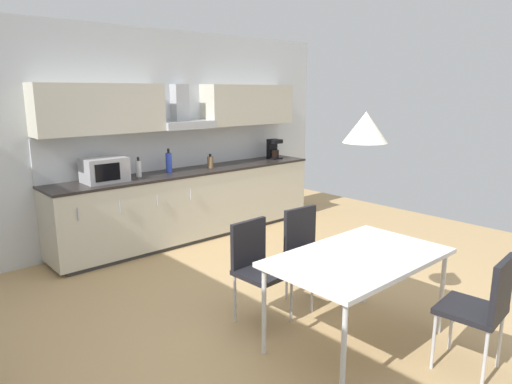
{
  "coord_description": "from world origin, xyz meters",
  "views": [
    {
      "loc": [
        -2.52,
        -2.5,
        1.95
      ],
      "look_at": [
        0.31,
        0.67,
        1.0
      ],
      "focal_mm": 32.0,
      "sensor_mm": 36.0,
      "label": 1
    }
  ],
  "objects_px": {
    "chair_far_right": "(307,245)",
    "chair_far_left": "(257,261)",
    "bottle_brown": "(210,162)",
    "bottle_white": "(139,168)",
    "dining_table": "(359,261)",
    "pendant_lamp": "(366,127)",
    "microwave": "(105,170)",
    "coffee_maker": "(274,149)",
    "bottle_blue": "(169,162)",
    "chair_near_right": "(484,303)"
  },
  "relations": [
    {
      "from": "bottle_white",
      "to": "bottle_blue",
      "type": "xyz_separation_m",
      "value": [
        0.43,
        0.02,
        0.03
      ]
    },
    {
      "from": "coffee_maker",
      "to": "chair_far_left",
      "type": "height_order",
      "value": "coffee_maker"
    },
    {
      "from": "bottle_white",
      "to": "bottle_blue",
      "type": "distance_m",
      "value": 0.44
    },
    {
      "from": "bottle_blue",
      "to": "chair_far_left",
      "type": "distance_m",
      "value": 2.47
    },
    {
      "from": "bottle_blue",
      "to": "chair_far_right",
      "type": "height_order",
      "value": "bottle_blue"
    },
    {
      "from": "microwave",
      "to": "bottle_white",
      "type": "distance_m",
      "value": 0.45
    },
    {
      "from": "microwave",
      "to": "chair_far_left",
      "type": "relative_size",
      "value": 0.55
    },
    {
      "from": "bottle_brown",
      "to": "chair_near_right",
      "type": "relative_size",
      "value": 0.22
    },
    {
      "from": "coffee_maker",
      "to": "chair_far_right",
      "type": "relative_size",
      "value": 0.34
    },
    {
      "from": "bottle_brown",
      "to": "chair_far_right",
      "type": "distance_m",
      "value": 2.38
    },
    {
      "from": "bottle_brown",
      "to": "pendant_lamp",
      "type": "height_order",
      "value": "pendant_lamp"
    },
    {
      "from": "chair_far_left",
      "to": "pendant_lamp",
      "type": "bearing_deg",
      "value": -68.51
    },
    {
      "from": "chair_far_left",
      "to": "dining_table",
      "type": "bearing_deg",
      "value": -68.51
    },
    {
      "from": "bottle_brown",
      "to": "pendant_lamp",
      "type": "xyz_separation_m",
      "value": [
        -0.87,
        -3.08,
        0.7
      ]
    },
    {
      "from": "bottle_blue",
      "to": "chair_far_left",
      "type": "relative_size",
      "value": 0.35
    },
    {
      "from": "dining_table",
      "to": "chair_far_right",
      "type": "relative_size",
      "value": 1.61
    },
    {
      "from": "chair_near_right",
      "to": "dining_table",
      "type": "bearing_deg",
      "value": 111.75
    },
    {
      "from": "coffee_maker",
      "to": "chair_far_left",
      "type": "bearing_deg",
      "value": -136.32
    },
    {
      "from": "microwave",
      "to": "chair_near_right",
      "type": "xyz_separation_m",
      "value": [
        0.93,
        -3.91,
        -0.52
      ]
    },
    {
      "from": "dining_table",
      "to": "bottle_brown",
      "type": "bearing_deg",
      "value": 74.21
    },
    {
      "from": "coffee_maker",
      "to": "bottle_blue",
      "type": "height_order",
      "value": "bottle_blue"
    },
    {
      "from": "coffee_maker",
      "to": "bottle_brown",
      "type": "bearing_deg",
      "value": -177.88
    },
    {
      "from": "bottle_white",
      "to": "chair_far_right",
      "type": "distance_m",
      "value": 2.43
    },
    {
      "from": "bottle_brown",
      "to": "dining_table",
      "type": "distance_m",
      "value": 3.22
    },
    {
      "from": "coffee_maker",
      "to": "chair_far_right",
      "type": "height_order",
      "value": "coffee_maker"
    },
    {
      "from": "dining_table",
      "to": "chair_far_left",
      "type": "height_order",
      "value": "chair_far_left"
    },
    {
      "from": "chair_near_right",
      "to": "chair_far_left",
      "type": "bearing_deg",
      "value": 111.62
    },
    {
      "from": "microwave",
      "to": "coffee_maker",
      "type": "xyz_separation_m",
      "value": [
        2.72,
        0.03,
        0.01
      ]
    },
    {
      "from": "bottle_brown",
      "to": "chair_far_left",
      "type": "height_order",
      "value": "bottle_brown"
    },
    {
      "from": "chair_far_left",
      "to": "coffee_maker",
      "type": "bearing_deg",
      "value": 43.68
    },
    {
      "from": "bottle_brown",
      "to": "dining_table",
      "type": "height_order",
      "value": "bottle_brown"
    },
    {
      "from": "bottle_white",
      "to": "dining_table",
      "type": "height_order",
      "value": "bottle_white"
    },
    {
      "from": "microwave",
      "to": "bottle_brown",
      "type": "relative_size",
      "value": 2.54
    },
    {
      "from": "bottle_blue",
      "to": "chair_far_left",
      "type": "height_order",
      "value": "bottle_blue"
    },
    {
      "from": "microwave",
      "to": "dining_table",
      "type": "bearing_deg",
      "value": -78.83
    },
    {
      "from": "bottle_brown",
      "to": "chair_far_right",
      "type": "height_order",
      "value": "bottle_brown"
    },
    {
      "from": "microwave",
      "to": "chair_far_left",
      "type": "distance_m",
      "value": 2.37
    },
    {
      "from": "bottle_white",
      "to": "dining_table",
      "type": "relative_size",
      "value": 0.17
    },
    {
      "from": "bottle_blue",
      "to": "bottle_brown",
      "type": "height_order",
      "value": "bottle_blue"
    },
    {
      "from": "bottle_brown",
      "to": "chair_far_left",
      "type": "distance_m",
      "value": 2.61
    },
    {
      "from": "chair_far_right",
      "to": "pendant_lamp",
      "type": "xyz_separation_m",
      "value": [
        -0.32,
        -0.81,
        1.16
      ]
    },
    {
      "from": "bottle_brown",
      "to": "pendant_lamp",
      "type": "distance_m",
      "value": 3.28
    },
    {
      "from": "bottle_white",
      "to": "chair_far_left",
      "type": "height_order",
      "value": "bottle_white"
    },
    {
      "from": "pendant_lamp",
      "to": "microwave",
      "type": "bearing_deg",
      "value": 101.17
    },
    {
      "from": "coffee_maker",
      "to": "microwave",
      "type": "bearing_deg",
      "value": -179.44
    },
    {
      "from": "bottle_white",
      "to": "pendant_lamp",
      "type": "relative_size",
      "value": 0.76
    },
    {
      "from": "microwave",
      "to": "bottle_brown",
      "type": "height_order",
      "value": "microwave"
    },
    {
      "from": "dining_table",
      "to": "coffee_maker",
      "type": "bearing_deg",
      "value": 55.99
    },
    {
      "from": "chair_far_right",
      "to": "chair_far_left",
      "type": "bearing_deg",
      "value": 179.99
    },
    {
      "from": "dining_table",
      "to": "bottle_blue",
      "type": "bearing_deg",
      "value": 85.18
    }
  ]
}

